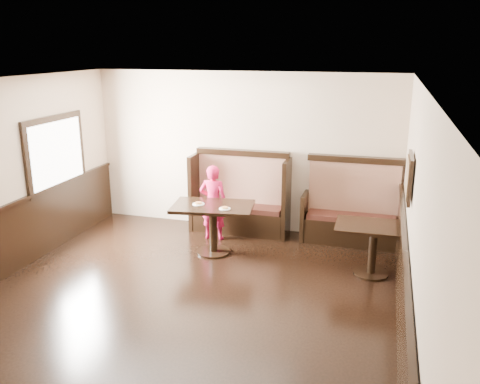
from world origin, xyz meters
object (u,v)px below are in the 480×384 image
at_px(booth_neighbor, 352,214).
at_px(child, 213,202).
at_px(table_neighbor, 373,238).
at_px(table_main, 213,216).
at_px(booth_main, 241,202).

height_order(booth_neighbor, child, booth_neighbor).
bearing_deg(table_neighbor, booth_neighbor, 106.39).
distance_m(table_main, table_neighbor, 2.48).
bearing_deg(table_main, table_neighbor, -10.72).
distance_m(booth_main, table_main, 1.13).
relative_size(booth_neighbor, table_neighbor, 1.50).
distance_m(booth_neighbor, child, 2.35).
xyz_separation_m(booth_main, table_neighbor, (2.34, -1.24, 0.04)).
relative_size(table_neighbor, child, 0.84).
xyz_separation_m(booth_neighbor, table_neighbor, (0.39, -1.24, 0.08)).
bearing_deg(booth_main, booth_neighbor, -0.05).
height_order(booth_main, booth_neighbor, same).
height_order(table_neighbor, child, child).
distance_m(booth_main, booth_neighbor, 1.95).
xyz_separation_m(table_neighbor, child, (-2.67, 0.71, 0.09)).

